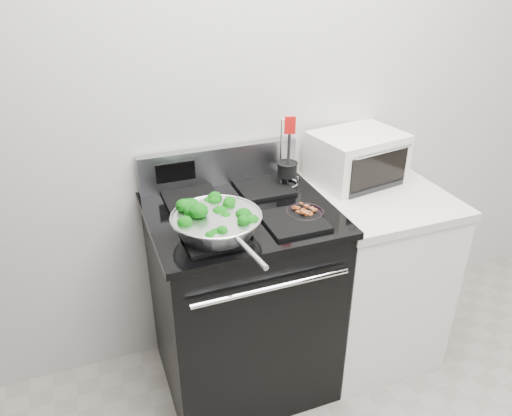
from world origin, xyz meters
name	(u,v)px	position (x,y,z in m)	size (l,w,h in m)	color
back_wall	(277,92)	(0.00, 1.75, 1.35)	(4.00, 0.02, 2.70)	#B8B6AF
gas_range	(242,297)	(-0.30, 1.41, 0.49)	(0.79, 0.69, 1.13)	black
counter	(368,272)	(0.39, 1.41, 0.46)	(0.62, 0.68, 0.92)	white
skillet	(217,223)	(-0.45, 1.26, 1.00)	(0.36, 0.57, 0.08)	silver
broccoli_pile	(216,218)	(-0.45, 1.26, 1.02)	(0.28, 0.28, 0.10)	#043306
bacon_plate	(305,211)	(-0.06, 1.29, 0.97)	(0.16, 0.16, 0.04)	black
utensil_holder	(287,173)	(-0.01, 1.58, 1.01)	(0.11, 0.11, 0.34)	silver
toaster_oven	(357,157)	(0.36, 1.57, 1.04)	(0.46, 0.38, 0.24)	silver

